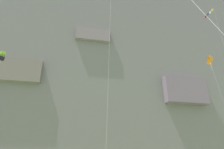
# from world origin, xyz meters

# --- Properties ---
(cliff_face) EXTENTS (180.00, 31.67, 70.63)m
(cliff_face) POSITION_xyz_m (0.02, 72.02, 35.30)
(cliff_face) COLOR slate
(cliff_face) RESTS_ON ground
(kite_banner_high_center) EXTENTS (0.24, 4.41, 30.86)m
(kite_banner_high_center) POSITION_xyz_m (20.11, 28.92, 27.31)
(kite_banner_high_center) COLOR black
(kite_banner_high_center) RESTS_ON ground
(kite_box_upper_mid) EXTENTS (1.10, 3.76, 22.69)m
(kite_box_upper_mid) POSITION_xyz_m (-18.45, 38.52, 21.83)
(kite_box_upper_mid) COLOR #8CCC33
(kite_box_upper_mid) RESTS_ON ground
(kite_diamond_front_field) EXTENTS (2.69, 6.23, 21.70)m
(kite_diamond_front_field) POSITION_xyz_m (19.08, 30.27, 20.01)
(kite_diamond_front_field) COLOR orange
(kite_diamond_front_field) RESTS_ON ground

